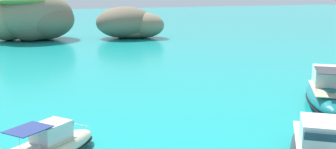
% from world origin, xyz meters
% --- Properties ---
extents(islet_large, '(20.47, 16.47, 9.03)m').
position_xyz_m(islet_large, '(-6.57, 70.14, 4.11)').
color(islet_large, '#84755B').
rests_on(islet_large, ground).
extents(islet_small, '(15.74, 13.66, 6.20)m').
position_xyz_m(islet_small, '(11.84, 65.74, 2.74)').
color(islet_small, '#756651').
rests_on(islet_small, ground).
extents(motorboat_cream, '(7.04, 5.95, 2.24)m').
position_xyz_m(motorboat_cream, '(-12.25, 11.09, 0.72)').
color(motorboat_cream, beige).
rests_on(motorboat_cream, ground).
extents(motorboat_teal, '(9.14, 10.36, 3.34)m').
position_xyz_m(motorboat_teal, '(10.09, 12.76, 1.06)').
color(motorboat_teal, '#19727A').
rests_on(motorboat_teal, ground).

